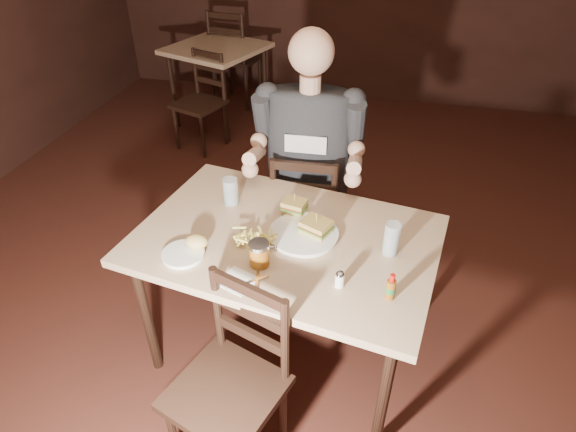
% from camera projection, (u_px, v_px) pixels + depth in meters
% --- Properties ---
extents(room_shell, '(7.00, 7.00, 7.00)m').
position_uv_depth(room_shell, '(357.00, 94.00, 1.89)').
color(room_shell, black).
rests_on(room_shell, ground).
extents(main_table, '(1.46, 1.09, 0.77)m').
position_uv_depth(main_table, '(286.00, 249.00, 2.21)').
color(main_table, tan).
rests_on(main_table, ground).
extents(bg_table, '(1.02, 1.02, 0.77)m').
position_uv_depth(bg_table, '(217.00, 56.00, 4.57)').
color(bg_table, tan).
rests_on(bg_table, ground).
extents(chair_far, '(0.43, 0.47, 0.89)m').
position_uv_depth(chair_far, '(307.00, 212.00, 2.89)').
color(chair_far, black).
rests_on(chair_far, ground).
extents(chair_near, '(0.53, 0.55, 0.88)m').
position_uv_depth(chair_near, '(225.00, 392.00, 1.90)').
color(chair_near, black).
rests_on(chair_near, ground).
extents(bg_chair_far, '(0.52, 0.56, 0.99)m').
position_uv_depth(bg_chair_far, '(236.00, 57.00, 5.11)').
color(bg_chair_far, black).
rests_on(bg_chair_far, ground).
extents(bg_chair_near, '(0.51, 0.53, 0.84)m').
position_uv_depth(bg_chair_near, '(198.00, 104.00, 4.29)').
color(bg_chair_near, black).
rests_on(bg_chair_near, ground).
extents(diner, '(0.63, 0.51, 1.06)m').
position_uv_depth(diner, '(308.00, 133.00, 2.53)').
color(diner, '#2A2B2F').
rests_on(diner, chair_far).
extents(dinner_plate, '(0.35, 0.35, 0.02)m').
position_uv_depth(dinner_plate, '(303.00, 235.00, 2.16)').
color(dinner_plate, white).
rests_on(dinner_plate, main_table).
extents(sandwich_left, '(0.12, 0.11, 0.10)m').
position_uv_depth(sandwich_left, '(295.00, 203.00, 2.27)').
color(sandwich_left, tan).
rests_on(sandwich_left, dinner_plate).
extents(sandwich_right, '(0.16, 0.15, 0.11)m').
position_uv_depth(sandwich_right, '(316.00, 223.00, 2.14)').
color(sandwich_right, tan).
rests_on(sandwich_right, dinner_plate).
extents(fries_pile, '(0.25, 0.20, 0.04)m').
position_uv_depth(fries_pile, '(253.00, 236.00, 2.12)').
color(fries_pile, '#F5E55F').
rests_on(fries_pile, dinner_plate).
extents(ketchup_dollop, '(0.05, 0.05, 0.01)m').
position_uv_depth(ketchup_dollop, '(313.00, 234.00, 2.15)').
color(ketchup_dollop, maroon).
rests_on(ketchup_dollop, dinner_plate).
extents(glass_left, '(0.08, 0.08, 0.14)m').
position_uv_depth(glass_left, '(231.00, 191.00, 2.35)').
color(glass_left, silver).
rests_on(glass_left, main_table).
extents(glass_right, '(0.08, 0.08, 0.15)m').
position_uv_depth(glass_right, '(391.00, 239.00, 2.03)').
color(glass_right, silver).
rests_on(glass_right, main_table).
extents(hot_sauce, '(0.04, 0.04, 0.12)m').
position_uv_depth(hot_sauce, '(391.00, 286.00, 1.82)').
color(hot_sauce, brown).
rests_on(hot_sauce, main_table).
extents(salt_shaker, '(0.04, 0.04, 0.07)m').
position_uv_depth(salt_shaker, '(340.00, 279.00, 1.89)').
color(salt_shaker, white).
rests_on(salt_shaker, main_table).
extents(syrup_dispenser, '(0.10, 0.10, 0.11)m').
position_uv_depth(syrup_dispenser, '(259.00, 254.00, 1.98)').
color(syrup_dispenser, brown).
rests_on(syrup_dispenser, main_table).
extents(napkin, '(0.17, 0.16, 0.00)m').
position_uv_depth(napkin, '(237.00, 281.00, 1.93)').
color(napkin, white).
rests_on(napkin, main_table).
extents(knife, '(0.05, 0.20, 0.00)m').
position_uv_depth(knife, '(257.00, 279.00, 1.93)').
color(knife, silver).
rests_on(knife, napkin).
extents(fork, '(0.12, 0.11, 0.00)m').
position_uv_depth(fork, '(252.00, 282.00, 1.92)').
color(fork, silver).
rests_on(fork, napkin).
extents(side_plate, '(0.20, 0.20, 0.01)m').
position_uv_depth(side_plate, '(183.00, 255.00, 2.05)').
color(side_plate, white).
rests_on(side_plate, main_table).
extents(bread_roll, '(0.11, 0.10, 0.06)m').
position_uv_depth(bread_roll, '(197.00, 241.00, 2.07)').
color(bread_roll, '#D4B866').
rests_on(bread_roll, side_plate).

